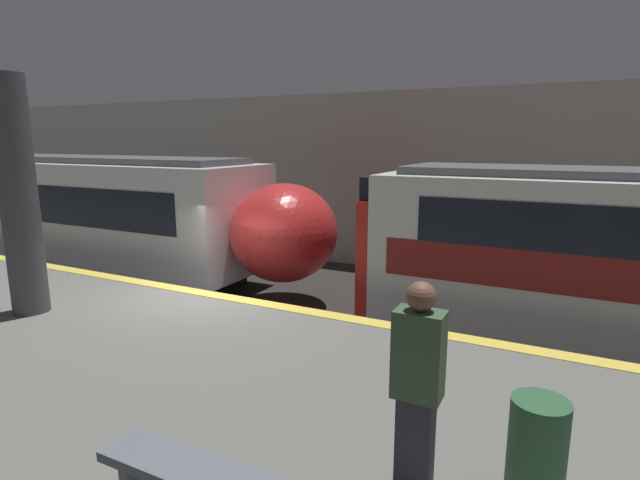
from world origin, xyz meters
The scene contains 8 objects.
ground_plane centered at (0.00, 0.00, 0.00)m, with size 120.00×120.00×0.00m, color #282623.
platform centered at (0.00, -2.57, 0.55)m, with size 40.00×5.14×1.10m.
station_rear_barrier centered at (0.00, 7.18, 2.64)m, with size 50.00×0.15×5.27m.
support_pillar_near centered at (-1.91, -2.21, 2.98)m, with size 0.56×0.56×3.78m.
train_modern centered at (-10.68, 2.66, 1.75)m, with size 23.17×2.90×3.42m.
person_waiting centered at (4.96, -3.51, 2.02)m, with size 0.38×0.24×1.75m.
platform_bench centered at (3.59, -4.59, 1.43)m, with size 1.50×0.40×0.45m.
trash_bin centered at (5.84, -3.21, 1.52)m, with size 0.44×0.44×0.85m.
Camera 1 is at (5.91, -7.05, 3.88)m, focal length 28.00 mm.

